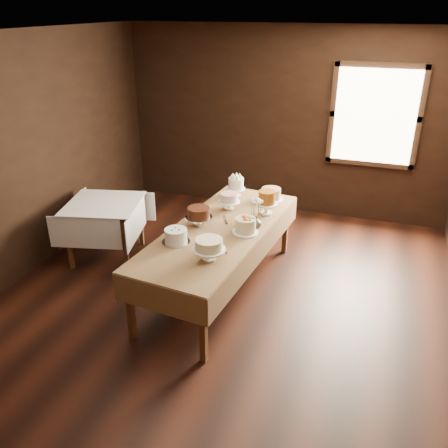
% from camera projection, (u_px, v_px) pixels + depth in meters
% --- Properties ---
extents(floor, '(5.00, 6.00, 0.01)m').
position_uv_depth(floor, '(218.00, 310.00, 5.14)').
color(floor, black).
rests_on(floor, ground).
extents(ceiling, '(5.00, 6.00, 0.01)m').
position_uv_depth(ceiling, '(216.00, 35.00, 3.94)').
color(ceiling, beige).
rests_on(ceiling, wall_back).
extents(wall_back, '(5.00, 0.02, 2.80)m').
position_uv_depth(wall_back, '(284.00, 123.00, 7.10)').
color(wall_back, black).
rests_on(wall_back, ground).
extents(wall_left, '(0.02, 6.00, 2.80)m').
position_uv_depth(wall_left, '(9.00, 164.00, 5.28)').
color(wall_left, black).
rests_on(wall_left, ground).
extents(window, '(1.10, 0.05, 1.30)m').
position_uv_depth(window, '(375.00, 117.00, 6.58)').
color(window, '#FFEABF').
rests_on(window, wall_back).
extents(display_table, '(1.25, 2.62, 0.78)m').
position_uv_depth(display_table, '(219.00, 233.00, 5.21)').
color(display_table, '#492C17').
rests_on(display_table, ground).
extents(side_table, '(1.08, 1.08, 0.76)m').
position_uv_depth(side_table, '(104.00, 209.00, 5.95)').
color(side_table, '#492C17').
rests_on(side_table, ground).
extents(cake_meringue, '(0.24, 0.24, 0.25)m').
position_uv_depth(cake_meringue, '(236.00, 187.00, 6.02)').
color(cake_meringue, white).
rests_on(cake_meringue, display_table).
extents(cake_speckled, '(0.34, 0.34, 0.14)m').
position_uv_depth(cake_speckled, '(271.00, 194.00, 5.94)').
color(cake_speckled, white).
rests_on(cake_speckled, display_table).
extents(cake_lattice, '(0.29, 0.29, 0.20)m').
position_uv_depth(cake_lattice, '(229.00, 202.00, 5.64)').
color(cake_lattice, white).
rests_on(cake_lattice, display_table).
extents(cake_caramel, '(0.26, 0.26, 0.30)m').
position_uv_depth(cake_caramel, '(267.00, 204.00, 5.49)').
color(cake_caramel, white).
rests_on(cake_caramel, display_table).
extents(cake_chocolate, '(0.32, 0.32, 0.22)m').
position_uv_depth(cake_chocolate, '(199.00, 217.00, 5.23)').
color(cake_chocolate, silver).
rests_on(cake_chocolate, display_table).
extents(cake_flowers, '(0.29, 0.29, 0.17)m').
position_uv_depth(cake_flowers, '(246.00, 226.00, 5.06)').
color(cake_flowers, white).
rests_on(cake_flowers, display_table).
extents(cake_swirl, '(0.30, 0.30, 0.15)m').
position_uv_depth(cake_swirl, '(176.00, 236.00, 4.86)').
color(cake_swirl, silver).
rests_on(cake_swirl, display_table).
extents(cake_cream, '(0.33, 0.33, 0.23)m').
position_uv_depth(cake_cream, '(209.00, 250.00, 4.51)').
color(cake_cream, white).
rests_on(cake_cream, display_table).
extents(cake_server_a, '(0.24, 0.08, 0.01)m').
position_uv_depth(cake_server_a, '(215.00, 239.00, 4.94)').
color(cake_server_a, silver).
rests_on(cake_server_a, display_table).
extents(cake_server_b, '(0.16, 0.21, 0.01)m').
position_uv_depth(cake_server_b, '(224.00, 250.00, 4.72)').
color(cake_server_b, silver).
rests_on(cake_server_b, display_table).
extents(cake_server_c, '(0.13, 0.23, 0.01)m').
position_uv_depth(cake_server_c, '(225.00, 218.00, 5.43)').
color(cake_server_c, silver).
rests_on(cake_server_c, display_table).
extents(cake_server_d, '(0.13, 0.23, 0.01)m').
position_uv_depth(cake_server_d, '(249.00, 223.00, 5.31)').
color(cake_server_d, silver).
rests_on(cake_server_d, display_table).
extents(cake_server_e, '(0.19, 0.18, 0.01)m').
position_uv_depth(cake_server_e, '(184.00, 234.00, 5.05)').
color(cake_server_e, silver).
rests_on(cake_server_e, display_table).
extents(flower_vase, '(0.18, 0.18, 0.13)m').
position_uv_depth(flower_vase, '(256.00, 222.00, 5.18)').
color(flower_vase, '#2D2823').
rests_on(flower_vase, display_table).
extents(flower_bouquet, '(0.14, 0.14, 0.20)m').
position_uv_depth(flower_bouquet, '(256.00, 207.00, 5.10)').
color(flower_bouquet, white).
rests_on(flower_bouquet, flower_vase).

